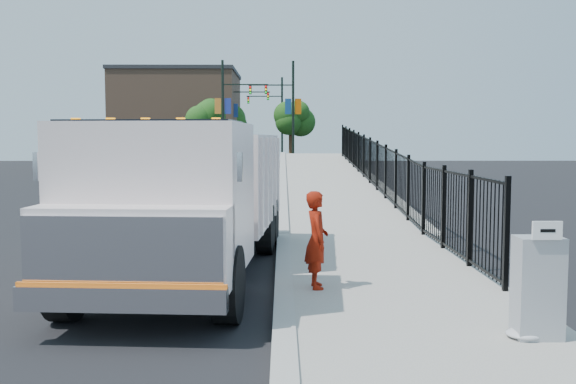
{
  "coord_description": "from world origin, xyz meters",
  "views": [
    {
      "loc": [
        -0.02,
        -12.08,
        2.57
      ],
      "look_at": [
        0.1,
        2.0,
        1.38
      ],
      "focal_mm": 40.0,
      "sensor_mm": 36.0,
      "label": 1
    }
  ],
  "objects": [
    {
      "name": "building",
      "position": [
        -9.0,
        44.0,
        4.0
      ],
      "size": [
        10.0,
        10.0,
        8.0
      ],
      "primitive_type": "cube",
      "color": "#8C664C",
      "rests_on": "ground"
    },
    {
      "name": "curb",
      "position": [
        0.0,
        -2.0,
        0.08
      ],
      "size": [
        0.3,
        12.0,
        0.16
      ],
      "primitive_type": "cube",
      "color": "#ADAAA3",
      "rests_on": "ground"
    },
    {
      "name": "worker",
      "position": [
        0.53,
        -1.76,
        0.91
      ],
      "size": [
        0.43,
        0.61,
        1.59
      ],
      "primitive_type": "imported",
      "rotation": [
        0.0,
        0.0,
        1.67
      ],
      "color": "maroon",
      "rests_on": "sidewalk"
    },
    {
      "name": "debris",
      "position": [
        2.94,
        -4.42,
        0.17
      ],
      "size": [
        0.44,
        0.44,
        0.11
      ],
      "primitive_type": "ellipsoid",
      "color": "silver",
      "rests_on": "sidewalk"
    },
    {
      "name": "truck",
      "position": [
        -1.72,
        -0.42,
        1.6
      ],
      "size": [
        3.24,
        8.47,
        2.84
      ],
      "rotation": [
        0.0,
        0.0,
        -0.07
      ],
      "color": "black",
      "rests_on": "ground"
    },
    {
      "name": "light_pole_2",
      "position": [
        -3.92,
        40.79,
        4.36
      ],
      "size": [
        3.77,
        0.22,
        8.0
      ],
      "color": "black",
      "rests_on": "ground"
    },
    {
      "name": "utility_cabinet",
      "position": [
        3.1,
        -4.4,
        0.75
      ],
      "size": [
        0.55,
        0.4,
        1.25
      ],
      "primitive_type": "cube",
      "color": "gray",
      "rests_on": "sidewalk"
    },
    {
      "name": "arrow_sign",
      "position": [
        3.1,
        -4.62,
        1.48
      ],
      "size": [
        0.35,
        0.04,
        0.22
      ],
      "primitive_type": "cube",
      "color": "white",
      "rests_on": "utility_cabinet"
    },
    {
      "name": "ground",
      "position": [
        0.0,
        0.0,
        0.0
      ],
      "size": [
        120.0,
        120.0,
        0.0
      ],
      "primitive_type": "plane",
      "color": "black",
      "rests_on": "ground"
    },
    {
      "name": "iron_fence",
      "position": [
        3.55,
        12.0,
        0.9
      ],
      "size": [
        0.1,
        28.0,
        1.8
      ],
      "primitive_type": "cube",
      "color": "black",
      "rests_on": "ground"
    },
    {
      "name": "tree_2",
      "position": [
        -4.74,
        46.3,
        3.96
      ],
      "size": [
        2.85,
        2.85,
        5.42
      ],
      "color": "#382314",
      "rests_on": "ground"
    },
    {
      "name": "light_pole_1",
      "position": [
        0.44,
        33.84,
        4.36
      ],
      "size": [
        3.78,
        0.22,
        8.0
      ],
      "color": "black",
      "rests_on": "ground"
    },
    {
      "name": "light_pole_0",
      "position": [
        -3.9,
        33.41,
        4.36
      ],
      "size": [
        3.77,
        0.22,
        8.0
      ],
      "color": "black",
      "rests_on": "ground"
    },
    {
      "name": "ramp",
      "position": [
        2.12,
        16.0,
        0.0
      ],
      "size": [
        3.95,
        24.06,
        3.19
      ],
      "primitive_type": "cube",
      "rotation": [
        0.06,
        0.0,
        0.0
      ],
      "color": "#9E998E",
      "rests_on": "ground"
    },
    {
      "name": "light_pole_3",
      "position": [
        -0.35,
        46.19,
        4.36
      ],
      "size": [
        3.78,
        0.22,
        8.0
      ],
      "color": "black",
      "rests_on": "ground"
    },
    {
      "name": "tree_1",
      "position": [
        0.66,
        38.6,
        3.9
      ],
      "size": [
        2.14,
        2.14,
        5.07
      ],
      "color": "#382314",
      "rests_on": "ground"
    },
    {
      "name": "tree_0",
      "position": [
        -5.26,
        34.59,
        3.94
      ],
      "size": [
        2.46,
        2.46,
        5.23
      ],
      "color": "#382314",
      "rests_on": "ground"
    },
    {
      "name": "sidewalk",
      "position": [
        1.93,
        -2.0,
        0.06
      ],
      "size": [
        3.55,
        12.0,
        0.12
      ],
      "primitive_type": "cube",
      "color": "#9E998E",
      "rests_on": "ground"
    }
  ]
}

